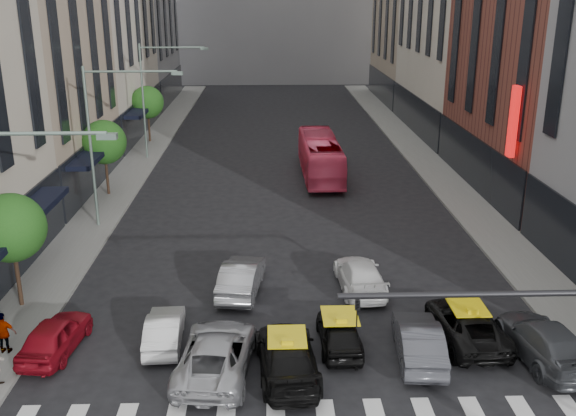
{
  "coord_description": "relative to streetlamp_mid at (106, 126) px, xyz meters",
  "views": [
    {
      "loc": [
        -1.17,
        -15.12,
        12.84
      ],
      "look_at": [
        -0.32,
        11.18,
        4.0
      ],
      "focal_mm": 40.0,
      "sensor_mm": 36.0,
      "label": 1
    }
  ],
  "objects": [
    {
      "name": "sidewalk_left",
      "position": [
        -1.46,
        10.0,
        -5.83
      ],
      "size": [
        3.0,
        96.0,
        0.15
      ],
      "primitive_type": "cube",
      "color": "slate",
      "rests_on": "ground"
    },
    {
      "name": "sidewalk_right",
      "position": [
        21.54,
        10.0,
        -5.83
      ],
      "size": [
        3.0,
        96.0,
        0.15
      ],
      "primitive_type": "cube",
      "color": "slate",
      "rests_on": "ground"
    },
    {
      "name": "building_left_b",
      "position": [
        -6.96,
        8.0,
        6.1
      ],
      "size": [
        8.0,
        16.0,
        24.0
      ],
      "primitive_type": "cube",
      "color": "tan",
      "rests_on": "ground"
    },
    {
      "name": "tree_near",
      "position": [
        -1.76,
        -10.0,
        -2.25
      ],
      "size": [
        2.88,
        2.88,
        4.95
      ],
      "color": "black",
      "rests_on": "sidewalk_left"
    },
    {
      "name": "tree_mid",
      "position": [
        -1.76,
        6.0,
        -2.25
      ],
      "size": [
        2.88,
        2.88,
        4.95
      ],
      "color": "black",
      "rests_on": "sidewalk_left"
    },
    {
      "name": "tree_far",
      "position": [
        -1.76,
        22.0,
        -2.25
      ],
      "size": [
        2.88,
        2.88,
        4.95
      ],
      "color": "black",
      "rests_on": "sidewalk_left"
    },
    {
      "name": "streetlamp_mid",
      "position": [
        0.0,
        0.0,
        0.0
      ],
      "size": [
        5.38,
        0.25,
        9.0
      ],
      "color": "gray",
      "rests_on": "sidewalk_left"
    },
    {
      "name": "streetlamp_far",
      "position": [
        0.0,
        16.0,
        0.0
      ],
      "size": [
        5.38,
        0.25,
        9.0
      ],
      "color": "gray",
      "rests_on": "sidewalk_left"
    },
    {
      "name": "liberty_sign",
      "position": [
        22.64,
        0.0,
        0.1
      ],
      "size": [
        0.3,
        0.7,
        4.0
      ],
      "color": "red",
      "rests_on": "ground"
    },
    {
      "name": "car_red",
      "position": [
        0.84,
        -13.65,
        -5.22
      ],
      "size": [
        2.1,
        4.2,
        1.37
      ],
      "primitive_type": "imported",
      "rotation": [
        0.0,
        0.0,
        3.02
      ],
      "color": "maroon",
      "rests_on": "ground"
    },
    {
      "name": "car_white_front",
      "position": [
        4.84,
        -13.21,
        -5.28
      ],
      "size": [
        1.5,
        3.82,
        1.24
      ],
      "primitive_type": "imported",
      "rotation": [
        0.0,
        0.0,
        3.19
      ],
      "color": "silver",
      "rests_on": "ground"
    },
    {
      "name": "car_silver",
      "position": [
        6.98,
        -15.19,
        -5.16
      ],
      "size": [
        2.96,
        5.54,
        1.48
      ],
      "primitive_type": "imported",
      "rotation": [
        0.0,
        0.0,
        3.04
      ],
      "color": "#AAABB0",
      "rests_on": "ground"
    },
    {
      "name": "taxi_left",
      "position": [
        9.48,
        -15.41,
        -5.17
      ],
      "size": [
        2.44,
        5.18,
        1.46
      ],
      "primitive_type": "imported",
      "rotation": [
        0.0,
        0.0,
        3.22
      ],
      "color": "black",
      "rests_on": "ground"
    },
    {
      "name": "taxi_center",
      "position": [
        11.52,
        -13.67,
        -5.25
      ],
      "size": [
        1.61,
        3.86,
        1.31
      ],
      "primitive_type": "imported",
      "rotation": [
        0.0,
        0.0,
        3.16
      ],
      "color": "black",
      "rests_on": "ground"
    },
    {
      "name": "car_grey_mid",
      "position": [
        14.34,
        -14.52,
        -5.18
      ],
      "size": [
        1.89,
        4.52,
        1.45
      ],
      "primitive_type": "imported",
      "rotation": [
        0.0,
        0.0,
        3.06
      ],
      "color": "#3F4047",
      "rests_on": "ground"
    },
    {
      "name": "taxi_right",
      "position": [
        16.5,
        -13.27,
        -5.22
      ],
      "size": [
        2.5,
        5.04,
        1.37
      ],
      "primitive_type": "imported",
      "rotation": [
        0.0,
        0.0,
        3.19
      ],
      "color": "black",
      "rests_on": "ground"
    },
    {
      "name": "car_grey_curb",
      "position": [
        18.93,
        -14.73,
        -5.16
      ],
      "size": [
        2.55,
        5.27,
        1.48
      ],
      "primitive_type": "imported",
      "rotation": [
        0.0,
        0.0,
        3.24
      ],
      "color": "#3D4045",
      "rests_on": "ground"
    },
    {
      "name": "car_row2_left",
      "position": [
        7.62,
        -8.76,
        -5.15
      ],
      "size": [
        2.17,
        4.72,
        1.5
      ],
      "primitive_type": "imported",
      "rotation": [
        0.0,
        0.0,
        3.01
      ],
      "color": "gray",
      "rests_on": "ground"
    },
    {
      "name": "car_row2_right",
      "position": [
        13.0,
        -8.64,
        -5.22
      ],
      "size": [
        2.15,
        4.82,
        1.37
      ],
      "primitive_type": "imported",
      "rotation": [
        0.0,
        0.0,
        3.19
      ],
      "color": "white",
      "rests_on": "ground"
    },
    {
      "name": "bus",
      "position": [
        12.7,
        10.36,
        -4.4
      ],
      "size": [
        2.68,
        10.82,
        3.0
      ],
      "primitive_type": "imported",
      "rotation": [
        0.0,
        0.0,
        3.16
      ],
      "color": "#F64870",
      "rests_on": "ground"
    },
    {
      "name": "pedestrian_far",
      "position": [
        -0.93,
        -13.88,
        -4.95
      ],
      "size": [
        0.97,
        0.45,
        1.61
      ],
      "primitive_type": "imported",
      "rotation": [
        0.0,
        0.0,
        3.08
      ],
      "color": "gray",
      "rests_on": "sidewalk_left"
    }
  ]
}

